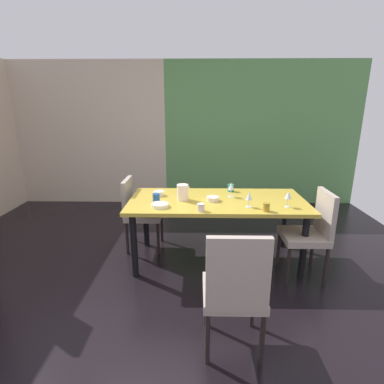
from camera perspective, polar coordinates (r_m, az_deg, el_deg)
The scene contains 18 objects.
ground_plane at distance 3.21m, azimuth -3.74°, elevation -17.63°, with size 6.25×5.71×0.02m, color black.
back_panel_interior at distance 5.83m, azimuth -19.05°, elevation 10.29°, with size 2.79×0.10×2.52m, color beige.
garden_window_panel at distance 5.60m, azimuth 13.13°, elevation 10.54°, with size 3.46×0.10×2.52m, color #588C4F.
dining_table at distance 3.40m, azimuth 4.79°, elevation -2.71°, with size 1.97×0.94×0.75m.
chair_head_near at distance 2.22m, azimuth 8.16°, elevation -17.68°, with size 0.44×0.44×0.99m.
chair_left_far at distance 3.82m, azimuth -10.20°, elevation -3.29°, with size 0.45×0.44×0.91m.
chair_right_near at distance 3.38m, azimuth 21.81°, elevation -6.68°, with size 0.44×0.44×0.94m.
wine_glass_rear at distance 3.24m, azimuth 17.86°, elevation -0.66°, with size 0.07×0.07×0.16m.
wine_glass_right at distance 3.46m, azimuth 7.46°, elevation 1.02°, with size 0.07×0.07×0.17m.
wine_glass_corner at distance 3.14m, azimuth 10.81°, elevation -0.84°, with size 0.07×0.07×0.16m.
serving_bowl_east at distance 3.14m, azimuth -6.13°, elevation -2.51°, with size 0.18×0.18×0.04m, color #EFEBCE.
serving_bowl_near_shelf at distance 3.53m, azimuth -6.32°, elevation -0.26°, with size 0.13×0.13×0.05m, color silver.
serving_bowl_west at distance 3.32m, azimuth 3.97°, elevation -1.30°, with size 0.14×0.14×0.05m, color silver.
cup_front at distance 2.99m, azimuth 1.68°, elevation -2.94°, with size 0.08×0.08×0.08m, color silver.
cup_north at distance 3.32m, azimuth -6.83°, elevation -1.03°, with size 0.08×0.08×0.08m, color #1A4792.
cup_south at distance 3.71m, azimuth 7.39°, elevation 0.80°, with size 0.08×0.08×0.09m, color #227567.
cup_near_window at distance 3.08m, azimuth 13.95°, elevation -2.78°, with size 0.07×0.07×0.09m, color #A98628.
pitcher_center at distance 3.33m, azimuth -1.77°, elevation -0.03°, with size 0.15×0.13×0.18m.
Camera 1 is at (0.25, -2.65, 1.77)m, focal length 28.00 mm.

